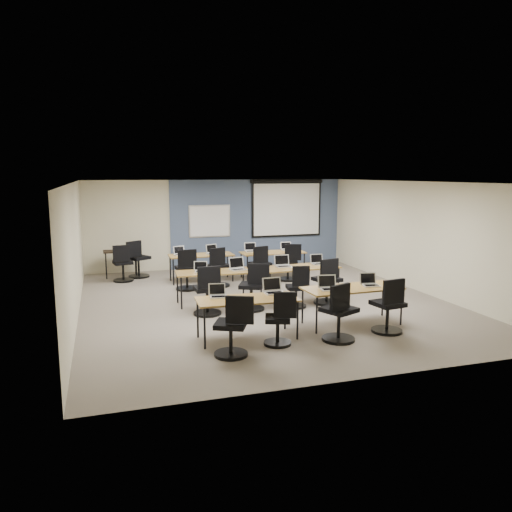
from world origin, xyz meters
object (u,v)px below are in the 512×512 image
object	(u,v)px
task_chair_11	(289,265)
spare_chair_b	(123,266)
laptop_5	(238,267)
laptop_6	(283,264)
task_chair_1	(280,323)
utility_table	(121,254)
task_chair_3	(389,310)
laptop_11	(287,248)
training_table_front_right	(352,290)
task_chair_0	(233,331)
laptop_3	(370,283)
laptop_7	(318,262)
laptop_8	(179,253)
laptop_0	(218,294)
training_table_back_left	(201,256)
spare_chair_a	(138,262)
training_table_mid_left	(214,274)
training_table_mid_right	(300,269)
whiteboard	(210,221)
projector_screen	(287,205)
task_chair_7	(327,285)
task_chair_5	(253,291)
laptop_10	(251,249)
training_table_back_right	(273,254)
laptop_1	(273,289)
task_chair_6	(297,290)
laptop_4	(201,269)
training_table_front_left	(247,301)
task_chair_4	(208,294)
task_chair_2	(339,317)
task_chair_8	(187,273)
laptop_9	(212,251)
laptop_2	(329,286)
task_chair_10	(260,268)

from	to	relation	value
task_chair_11	spare_chair_b	size ratio (longest dim) A/B	1.01
laptop_5	laptop_6	xyz separation A→B (m)	(1.12, 0.05, -0.00)
task_chair_1	utility_table	distance (m)	7.10
task_chair_3	laptop_11	size ratio (longest dim) A/B	3.45
training_table_front_right	task_chair_0	bearing A→B (deg)	-161.40
laptop_3	task_chair_11	world-z (taller)	task_chair_11
task_chair_11	utility_table	xyz separation A→B (m)	(-4.35, 1.89, 0.23)
task_chair_3	laptop_7	distance (m)	3.16
laptop_8	task_chair_1	bearing A→B (deg)	-94.79
laptop_0	laptop_3	distance (m)	3.03
training_table_back_left	spare_chair_a	bearing A→B (deg)	148.87
training_table_mid_left	training_table_mid_right	xyz separation A→B (m)	(2.06, -0.05, 0.01)
whiteboard	projector_screen	xyz separation A→B (m)	(2.50, -0.02, 0.44)
task_chair_7	laptop_0	bearing A→B (deg)	-166.79
utility_table	task_chair_5	bearing A→B (deg)	-61.35
laptop_10	task_chair_7	bearing A→B (deg)	-70.37
training_table_back_right	task_chair_1	distance (m)	5.58
laptop_11	laptop_3	bearing A→B (deg)	-84.80
laptop_1	training_table_back_left	bearing A→B (deg)	93.56
spare_chair_a	laptop_11	bearing A→B (deg)	-44.98
laptop_3	spare_chair_b	xyz separation A→B (m)	(-4.45, 5.25, -0.37)
task_chair_6	training_table_back_right	bearing A→B (deg)	91.20
task_chair_3	laptop_4	size ratio (longest dim) A/B	3.48
training_table_back_left	laptop_7	world-z (taller)	laptop_7
laptop_1	utility_table	xyz separation A→B (m)	(-2.48, 5.93, -0.14)
task_chair_3	spare_chair_a	world-z (taller)	spare_chair_a
laptop_1	spare_chair_b	size ratio (longest dim) A/B	0.35
task_chair_11	spare_chair_b	world-z (taller)	task_chair_11
task_chair_3	spare_chair_b	xyz separation A→B (m)	(-4.44, 5.97, -0.01)
training_table_front_left	laptop_3	bearing A→B (deg)	8.33
laptop_10	projector_screen	bearing A→B (deg)	50.89
task_chair_4	laptop_6	bearing A→B (deg)	25.46
training_table_mid_right	task_chair_7	distance (m)	0.88
laptop_7	training_table_front_left	bearing A→B (deg)	-131.61
laptop_0	task_chair_0	bearing A→B (deg)	-80.45
task_chair_2	laptop_4	world-z (taller)	task_chair_2
laptop_7	task_chair_3	bearing A→B (deg)	-87.89
laptop_3	task_chair_5	xyz separation A→B (m)	(-1.93, 1.47, -0.36)
task_chair_5	utility_table	bearing A→B (deg)	144.36
task_chair_0	utility_table	world-z (taller)	task_chair_0
laptop_8	task_chair_11	world-z (taller)	task_chair_11
laptop_1	task_chair_5	xyz separation A→B (m)	(0.06, 1.46, -0.37)
whiteboard	projector_screen	size ratio (longest dim) A/B	0.53
whiteboard	task_chair_8	world-z (taller)	whiteboard
task_chair_8	laptop_9	size ratio (longest dim) A/B	3.15
laptop_6	laptop_7	distance (m)	0.90
laptop_2	laptop_3	world-z (taller)	laptop_2
task_chair_4	training_table_back_left	bearing A→B (deg)	80.42
task_chair_6	task_chair_10	distance (m)	2.61
training_table_mid_left	spare_chair_a	size ratio (longest dim) A/B	1.58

